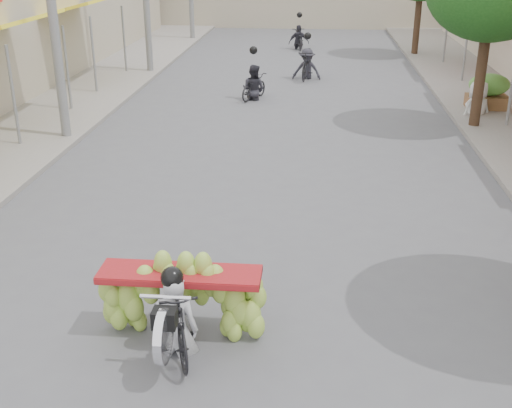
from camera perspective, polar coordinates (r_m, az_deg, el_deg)
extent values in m
cube|color=gray|center=(20.80, -17.70, 8.11)|extent=(4.00, 60.00, 0.12)
cube|color=yellow|center=(18.59, -21.38, 14.53)|extent=(1.77, 4.00, 0.53)
cylinder|color=slate|center=(16.88, -20.75, 8.82)|extent=(0.08, 0.08, 2.55)
cylinder|color=slate|center=(20.11, -16.44, 11.35)|extent=(0.08, 0.08, 2.55)
cube|color=yellow|center=(24.10, -15.11, 16.76)|extent=(1.77, 4.00, 0.53)
cylinder|color=slate|center=(22.33, -14.25, 12.60)|extent=(0.08, 0.08, 2.55)
cylinder|color=slate|center=(25.71, -11.64, 14.05)|extent=(0.08, 0.08, 2.55)
cylinder|color=slate|center=(22.43, 19.30, 12.09)|extent=(0.08, 0.08, 2.55)
cube|color=#A62E16|center=(26.41, 19.49, 16.71)|extent=(1.77, 4.20, 0.53)
cylinder|color=slate|center=(24.55, 18.15, 13.03)|extent=(0.08, 0.08, 2.55)
cylinder|color=slate|center=(28.24, 16.56, 14.32)|extent=(0.08, 0.08, 2.55)
cylinder|color=#3A2719|center=(18.43, 19.36, 11.09)|extent=(0.28, 0.28, 3.20)
cylinder|color=#3A2719|center=(30.10, 14.16, 15.64)|extent=(0.28, 0.28, 3.20)
cube|color=brown|center=(20.77, 19.87, 8.70)|extent=(1.20, 0.80, 0.50)
ellipsoid|color=#569E3B|center=(20.65, 20.08, 10.26)|extent=(1.20, 0.88, 0.66)
imported|color=black|center=(8.20, -7.15, -9.81)|extent=(1.03, 1.72, 0.98)
cylinder|color=silver|center=(7.60, -8.22, -11.56)|extent=(0.10, 0.66, 0.66)
cube|color=black|center=(7.59, -8.12, -10.02)|extent=(0.28, 0.22, 0.22)
cylinder|color=silver|center=(7.55, -8.05, -8.20)|extent=(0.60, 0.05, 0.05)
cube|color=maroon|center=(8.30, -6.78, -6.24)|extent=(2.08, 0.55, 0.10)
imported|color=#B9B9C1|center=(7.85, -7.44, -6.22)|extent=(0.58, 0.43, 1.60)
sphere|color=black|center=(7.49, -7.78, -1.15)|extent=(0.28, 0.28, 0.28)
imported|color=silver|center=(19.81, 19.32, 10.32)|extent=(1.11, 0.91, 1.95)
imported|color=black|center=(21.19, -0.23, 10.37)|extent=(1.04, 1.52, 0.80)
imported|color=#292830|center=(21.05, -0.23, 12.29)|extent=(0.92, 0.75, 1.65)
sphere|color=black|center=(20.98, -0.23, 13.52)|extent=(0.26, 0.26, 0.26)
imported|color=black|center=(24.44, 4.54, 12.28)|extent=(0.82, 1.93, 1.10)
imported|color=#292830|center=(24.34, 4.59, 13.61)|extent=(1.13, 0.71, 1.65)
sphere|color=black|center=(24.28, 4.62, 14.67)|extent=(0.26, 0.26, 0.26)
imported|color=black|center=(31.40, 3.83, 14.38)|extent=(0.81, 1.66, 0.90)
imported|color=#292830|center=(31.31, 3.87, 15.60)|extent=(1.03, 0.67, 1.65)
sphere|color=black|center=(31.26, 3.89, 16.43)|extent=(0.26, 0.26, 0.26)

